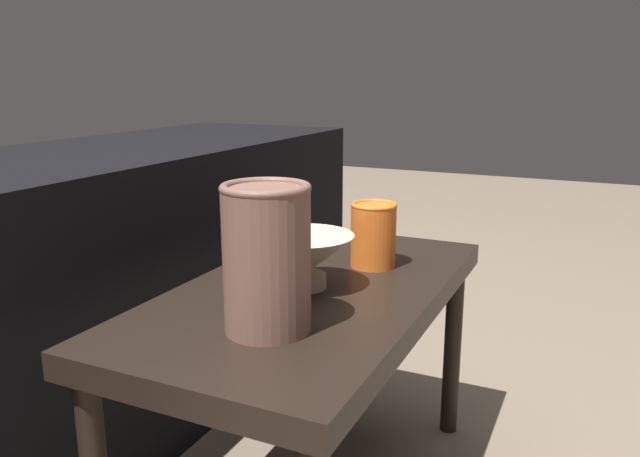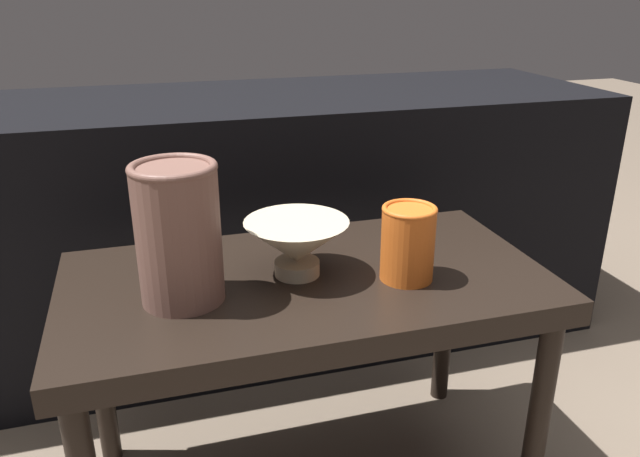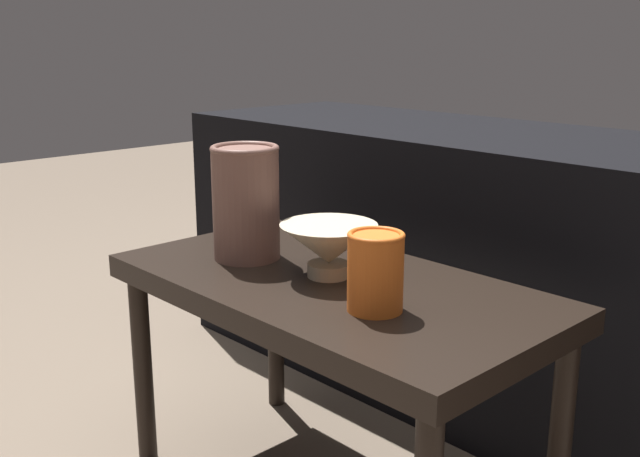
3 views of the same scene
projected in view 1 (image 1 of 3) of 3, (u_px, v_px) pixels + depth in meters
name	position (u px, v px, depth m)	size (l,w,h in m)	color
table	(312.00, 313.00, 1.06)	(0.76, 0.40, 0.42)	black
couch_backdrop	(73.00, 300.00, 1.30)	(1.70, 0.50, 0.61)	black
bowl	(305.00, 256.00, 1.02)	(0.16, 0.16, 0.09)	#C1B293
vase_textured_left	(267.00, 256.00, 0.84)	(0.12, 0.12, 0.21)	brown
vase_colorful_right	(373.00, 234.00, 1.14)	(0.08, 0.08, 0.12)	orange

